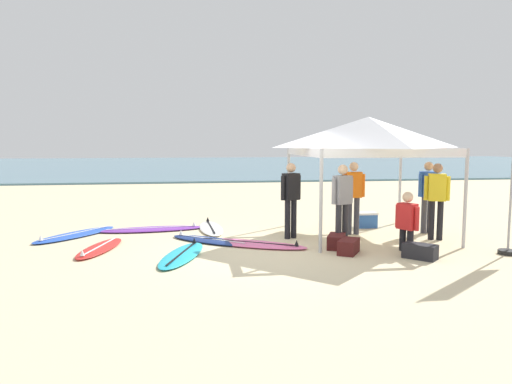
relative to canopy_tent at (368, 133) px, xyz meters
name	(u,v)px	position (x,y,z in m)	size (l,w,h in m)	color
ground_plane	(279,251)	(-2.31, -1.29, -2.39)	(80.00, 80.00, 0.00)	beige
sea	(208,165)	(-2.31, 32.42, -2.34)	(80.00, 36.00, 0.10)	#568499
canopy_tent	(368,133)	(0.00, 0.00, 0.00)	(3.17, 3.17, 2.75)	#B7B7BC
surfboard_red	(100,248)	(-5.90, -0.65, -2.35)	(0.94, 2.02, 0.19)	red
surfboard_purple	(152,229)	(-5.00, 1.34, -2.35)	(2.61, 0.97, 0.19)	purple
surfboard_white	(211,228)	(-3.55, 1.25, -2.35)	(0.66, 2.08, 0.19)	white
surfboard_navy	(211,240)	(-3.62, -0.21, -2.35)	(1.97, 1.77, 0.19)	navy
surfboard_pink	(250,244)	(-2.82, -0.65, -2.35)	(2.56, 1.84, 0.19)	pink
surfboard_blue	(76,234)	(-6.71, 0.89, -2.35)	(1.87, 2.25, 0.19)	blue
surfboard_cyan	(182,255)	(-4.23, -1.46, -2.35)	(1.17, 2.27, 0.19)	#23B2CC
person_grey	(342,199)	(-0.89, -0.91, -1.40)	(0.52, 0.34, 1.71)	#2D2D33
person_black	(291,195)	(-1.81, -0.07, -1.40)	(0.50, 0.36, 1.71)	black
person_orange	(353,193)	(-0.25, 0.18, -1.40)	(0.55, 0.24, 1.71)	#383842
person_yellow	(437,196)	(1.36, -0.69, -1.40)	(0.52, 0.34, 1.71)	black
person_blue	(428,192)	(1.55, 0.08, -1.40)	(0.54, 0.30, 1.71)	#383842
person_red	(407,219)	(0.21, -1.65, -1.73)	(0.36, 0.50, 1.20)	black
gear_bag_near_tent	(336,241)	(-1.08, -1.17, -2.25)	(0.60, 0.32, 0.28)	#4C1919
gear_bag_by_pole	(420,251)	(0.20, -2.25, -2.25)	(0.60, 0.32, 0.28)	#232328
gear_bag_on_sand	(349,246)	(-0.99, -1.66, -2.25)	(0.60, 0.32, 0.28)	#4C1919
cooler_box	(366,220)	(0.40, 1.00, -2.19)	(0.50, 0.36, 0.39)	#2D60B7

